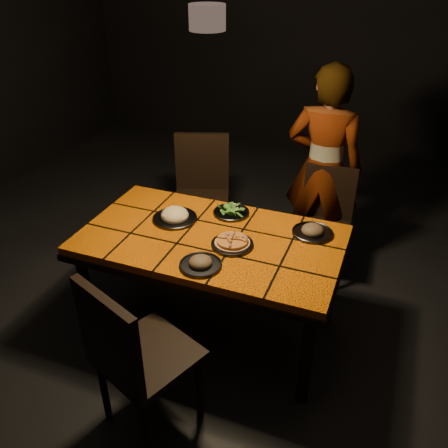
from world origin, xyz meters
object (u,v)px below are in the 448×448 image
(chair_near, at_px, (132,353))
(chair_far_right, at_px, (325,216))
(plate_pasta, at_px, (175,216))
(dining_table, at_px, (211,247))
(plate_pizza, at_px, (232,243))
(diner, at_px, (323,169))
(chair_far_left, at_px, (202,186))

(chair_near, relative_size, chair_far_right, 1.14)
(chair_far_right, relative_size, plate_pasta, 2.98)
(dining_table, relative_size, chair_near, 1.63)
(dining_table, height_order, plate_pasta, plate_pasta)
(chair_near, distance_m, plate_pizza, 0.88)
(diner, height_order, plate_pizza, diner)
(chair_near, distance_m, chair_far_left, 1.88)
(diner, bearing_deg, chair_near, 75.23)
(chair_far_right, distance_m, diner, 0.36)
(chair_near, xyz_separation_m, diner, (0.53, 2.01, 0.24))
(dining_table, xyz_separation_m, chair_far_left, (-0.49, 0.96, -0.11))
(chair_far_left, bearing_deg, chair_near, -96.52)
(dining_table, relative_size, plate_pasta, 5.54)
(chair_near, relative_size, plate_pizza, 3.89)
(chair_far_left, relative_size, plate_pizza, 3.86)
(dining_table, relative_size, diner, 1.00)
(chair_near, bearing_deg, chair_far_left, -54.94)
(chair_far_right, relative_size, plate_pizza, 3.41)
(chair_far_left, relative_size, diner, 0.61)
(chair_near, relative_size, plate_pasta, 3.40)
(diner, bearing_deg, chair_far_left, 10.59)
(diner, distance_m, plate_pasta, 1.29)
(chair_near, xyz_separation_m, chair_far_left, (-0.43, 1.83, -0.01))
(chair_far_left, distance_m, plate_pasta, 0.90)
(diner, bearing_deg, plate_pizza, 75.32)
(chair_far_right, xyz_separation_m, diner, (-0.08, 0.18, 0.31))
(plate_pasta, bearing_deg, plate_pizza, -18.59)
(diner, distance_m, plate_pizza, 1.23)
(dining_table, bearing_deg, plate_pasta, 160.65)
(chair_near, relative_size, diner, 0.62)
(plate_pasta, bearing_deg, diner, 53.42)
(chair_far_right, height_order, diner, diner)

